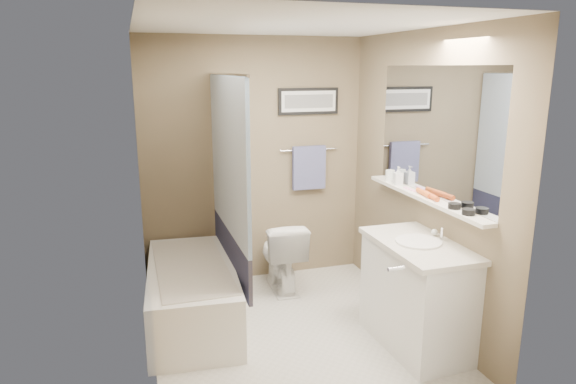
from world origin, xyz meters
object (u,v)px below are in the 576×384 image
object	(u,v)px
bathtub	(192,294)
hair_brush_front	(431,196)
candle_bowl_near	(468,212)
soap_bottle	(398,176)
toilet	(281,255)
vanity	(417,297)
candle_bowl_far	(454,206)
glass_jar	(390,176)
hair_brush_back	(424,193)

from	to	relation	value
bathtub	hair_brush_front	size ratio (longest dim) A/B	6.82
candle_bowl_near	soap_bottle	bearing A→B (deg)	90.00
toilet	vanity	distance (m)	1.49
candle_bowl_far	soap_bottle	xyz separation A→B (m)	(0.00, 0.82, 0.06)
toilet	glass_jar	xyz separation A→B (m)	(0.87, -0.48, 0.82)
hair_brush_back	candle_bowl_near	bearing A→B (deg)	-90.00
glass_jar	bathtub	bearing A→B (deg)	178.56
bathtub	candle_bowl_near	xyz separation A→B (m)	(1.79, -1.17, 0.89)
candle_bowl_far	glass_jar	distance (m)	0.96
toilet	vanity	xyz separation A→B (m)	(0.69, -1.32, 0.05)
glass_jar	candle_bowl_near	bearing A→B (deg)	-90.00
bathtub	hair_brush_back	world-z (taller)	hair_brush_back
candle_bowl_near	hair_brush_front	distance (m)	0.46
glass_jar	soap_bottle	world-z (taller)	soap_bottle
hair_brush_back	glass_jar	bearing A→B (deg)	90.00
candle_bowl_near	candle_bowl_far	bearing A→B (deg)	90.00
bathtub	soap_bottle	size ratio (longest dim) A/B	9.55
toilet	hair_brush_front	bearing A→B (deg)	130.28
candle_bowl_near	candle_bowl_far	xyz separation A→B (m)	(0.00, 0.16, 0.00)
toilet	candle_bowl_near	bearing A→B (deg)	121.40
candle_bowl_far	hair_brush_back	size ratio (longest dim) A/B	0.41
candle_bowl_far	soap_bottle	bearing A→B (deg)	90.00
toilet	glass_jar	distance (m)	1.29
candle_bowl_far	soap_bottle	world-z (taller)	soap_bottle
candle_bowl_far	hair_brush_front	xyz separation A→B (m)	(0.00, 0.30, 0.00)
toilet	candle_bowl_far	bearing A→B (deg)	124.06
hair_brush_front	toilet	bearing A→B (deg)	127.52
vanity	candle_bowl_far	distance (m)	0.77
bathtub	candle_bowl_near	bearing A→B (deg)	-28.74
vanity	bathtub	bearing A→B (deg)	148.64
bathtub	toilet	bearing A→B (deg)	29.72
glass_jar	soap_bottle	distance (m)	0.14
toilet	hair_brush_front	xyz separation A→B (m)	(0.87, -1.14, 0.79)
candle_bowl_far	toilet	bearing A→B (deg)	121.30
candle_bowl_near	hair_brush_front	size ratio (longest dim) A/B	0.41
vanity	glass_jar	size ratio (longest dim) A/B	9.00
vanity	candle_bowl_far	xyz separation A→B (m)	(0.19, -0.11, 0.73)
toilet	hair_brush_back	world-z (taller)	hair_brush_back
vanity	soap_bottle	size ratio (longest dim) A/B	5.73
hair_brush_back	hair_brush_front	bearing A→B (deg)	-90.00
candle_bowl_near	vanity	bearing A→B (deg)	123.77
candle_bowl_far	glass_jar	bearing A→B (deg)	90.00
toilet	glass_jar	size ratio (longest dim) A/B	6.91
bathtub	glass_jar	world-z (taller)	glass_jar
bathtub	soap_bottle	world-z (taller)	soap_bottle
vanity	toilet	bearing A→B (deg)	115.24
soap_bottle	hair_brush_front	bearing A→B (deg)	-90.00
candle_bowl_far	soap_bottle	distance (m)	0.82
hair_brush_back	glass_jar	xyz separation A→B (m)	(0.00, 0.56, 0.03)
bathtub	hair_brush_back	bearing A→B (deg)	-14.15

